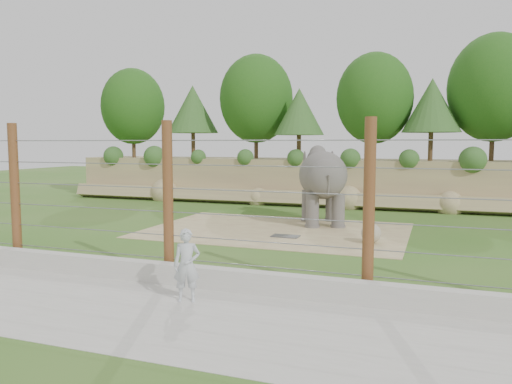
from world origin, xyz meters
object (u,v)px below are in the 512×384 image
(elephant, at_px, (323,186))
(zookeeper, at_px, (187,265))
(barrier_fence, at_px, (168,200))
(stone_ball, at_px, (371,233))

(elephant, xyz_separation_m, zookeeper, (-0.51, -11.18, -0.81))
(barrier_fence, relative_size, zookeeper, 12.77)
(stone_ball, distance_m, barrier_fence, 7.70)
(elephant, bearing_deg, stone_ball, -74.59)
(stone_ball, bearing_deg, elephant, 125.59)
(elephant, xyz_separation_m, barrier_fence, (-1.86, -9.60, 0.38))
(barrier_fence, xyz_separation_m, zookeeper, (1.35, -1.58, -1.20))
(barrier_fence, bearing_deg, stone_ball, 54.95)
(barrier_fence, distance_m, zookeeper, 2.40)
(stone_ball, xyz_separation_m, barrier_fence, (-4.32, -6.16, 1.64))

